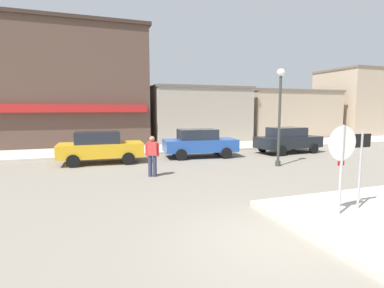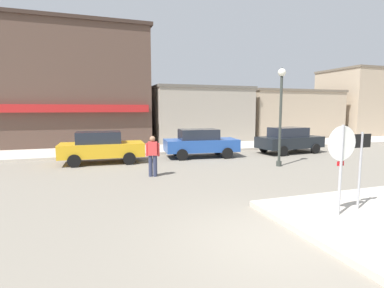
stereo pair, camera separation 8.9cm
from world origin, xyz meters
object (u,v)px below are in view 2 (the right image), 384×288
(lamp_post, at_px, (281,102))
(parked_car_second, at_px, (200,143))
(parked_car_nearest, at_px, (101,147))
(pedestrian_crossing_near, at_px, (153,155))
(one_way_sign, at_px, (360,163))
(stop_sign, at_px, (341,158))
(parked_car_third, at_px, (289,140))

(lamp_post, xyz_separation_m, parked_car_second, (-2.54, 3.69, -2.15))
(parked_car_nearest, height_order, parked_car_second, same)
(pedestrian_crossing_near, bearing_deg, one_way_sign, -55.89)
(one_way_sign, relative_size, parked_car_nearest, 0.52)
(one_way_sign, xyz_separation_m, parked_car_second, (-0.56, 9.84, -0.52))
(lamp_post, distance_m, parked_car_second, 4.97)
(one_way_sign, bearing_deg, parked_car_nearest, 120.94)
(stop_sign, relative_size, parked_car_nearest, 0.56)
(one_way_sign, xyz_separation_m, pedestrian_crossing_near, (-4.03, 5.95, -0.46))
(parked_car_second, distance_m, pedestrian_crossing_near, 5.22)
(one_way_sign, xyz_separation_m, lamp_post, (1.99, 6.15, 1.63))
(lamp_post, distance_m, pedestrian_crossing_near, 6.37)
(parked_car_nearest, bearing_deg, one_way_sign, -59.06)
(one_way_sign, bearing_deg, pedestrian_crossing_near, 124.11)
(stop_sign, xyz_separation_m, lamp_post, (2.79, 6.33, 1.44))
(parked_car_nearest, xyz_separation_m, pedestrian_crossing_near, (1.80, -3.77, 0.06))
(parked_car_third, bearing_deg, pedestrian_crossing_near, -158.41)
(parked_car_second, relative_size, parked_car_third, 1.00)
(lamp_post, bearing_deg, parked_car_third, 47.63)
(lamp_post, relative_size, parked_car_nearest, 1.12)
(parked_car_nearest, bearing_deg, stop_sign, -63.08)
(stop_sign, height_order, parked_car_second, stop_sign)
(one_way_sign, distance_m, parked_car_third, 10.84)
(stop_sign, height_order, parked_car_third, stop_sign)
(stop_sign, xyz_separation_m, pedestrian_crossing_near, (-3.23, 6.12, -0.65))
(stop_sign, bearing_deg, parked_car_nearest, 116.92)
(pedestrian_crossing_near, bearing_deg, parked_car_second, 48.29)
(parked_car_third, bearing_deg, parked_car_second, 177.11)
(one_way_sign, bearing_deg, lamp_post, 72.10)
(stop_sign, xyz_separation_m, one_way_sign, (0.80, 0.17, -0.19))
(one_way_sign, xyz_separation_m, parked_car_nearest, (-5.83, 9.72, -0.52))
(stop_sign, distance_m, parked_car_nearest, 11.12)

